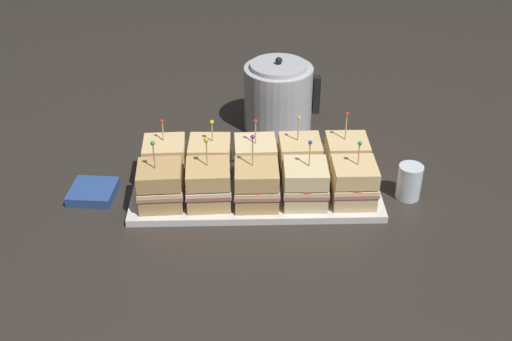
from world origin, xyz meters
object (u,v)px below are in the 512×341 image
napkin_stack (93,192)px  sandwich_back_far_right (346,158)px  sandwich_front_far_right (354,183)px  drinking_glass (409,182)px  sandwich_back_far_left (165,160)px  kettle_steel (278,97)px  sandwich_front_far_left (160,186)px  sandwich_front_left (209,185)px  serving_platter (256,192)px  sandwich_front_right (305,184)px  sandwich_back_center (256,160)px  sandwich_back_left (210,159)px  sandwich_front_center (257,185)px  sandwich_back_right (300,158)px

napkin_stack → sandwich_back_far_right: bearing=4.8°
sandwich_front_far_right → drinking_glass: bearing=14.4°
sandwich_back_far_left → kettle_steel: 0.42m
sandwich_front_far_left → sandwich_back_far_left: size_ratio=1.10×
sandwich_front_far_left → napkin_stack: (-0.18, 0.06, -0.06)m
sandwich_front_far_right → sandwich_back_far_right: size_ratio=0.93×
sandwich_front_left → napkin_stack: bearing=168.3°
sandwich_front_left → kettle_steel: bearing=65.2°
serving_platter → sandwich_front_right: bearing=-26.6°
sandwich_front_far_right → sandwich_back_far_right: (-0.00, 0.12, 0.00)m
sandwich_front_far_left → sandwich_back_center: 0.25m
sandwich_front_far_left → sandwich_back_left: 0.16m
sandwich_front_center → sandwich_front_right: (0.12, 0.00, -0.00)m
serving_platter → sandwich_back_far_left: (-0.23, 0.06, 0.06)m
sandwich_front_right → drinking_glass: size_ratio=1.89×
sandwich_back_center → sandwich_front_far_right: bearing=-25.8°
sandwich_front_left → sandwich_back_far_left: 0.16m
sandwich_back_far_left → napkin_stack: (-0.18, -0.05, -0.06)m
serving_platter → sandwich_front_far_left: size_ratio=3.47×
sandwich_front_left → drinking_glass: sandwich_front_left is taller
sandwich_front_left → napkin_stack: (-0.29, 0.06, -0.06)m
sandwich_back_left → napkin_stack: size_ratio=1.35×
serving_platter → sandwich_front_left: bearing=-154.3°
sandwich_front_left → sandwich_front_far_right: (0.34, -0.00, -0.00)m
sandwich_front_center → napkin_stack: size_ratio=1.54×
sandwich_back_far_right → napkin_stack: (-0.64, -0.05, -0.06)m
sandwich_back_right → kettle_steel: bearing=97.5°
sandwich_front_right → sandwich_back_right: size_ratio=0.99×
sandwich_back_center → kettle_steel: 0.31m
sandwich_front_center → sandwich_back_center: (0.00, 0.12, -0.00)m
sandwich_back_far_left → sandwich_back_far_right: 0.46m
sandwich_back_center → sandwich_back_far_left: bearing=178.9°
sandwich_front_right → sandwich_back_far_left: bearing=161.1°
sandwich_front_far_left → kettle_steel: kettle_steel is taller
sandwich_back_right → napkin_stack: (-0.52, -0.05, -0.06)m
sandwich_back_far_right → drinking_glass: bearing=-28.3°
sandwich_front_right → serving_platter: bearing=153.4°
sandwich_back_center → sandwich_back_right: bearing=1.5°
sandwich_front_right → kettle_steel: 0.41m
sandwich_front_center → napkin_stack: sandwich_front_center is taller
sandwich_front_far_right → drinking_glass: 0.15m
sandwich_back_left → kettle_steel: size_ratio=0.73×
sandwich_back_center → kettle_steel: kettle_steel is taller
sandwich_back_center → sandwich_front_right: bearing=-44.5°
sandwich_front_center → sandwich_back_far_right: bearing=27.3°
sandwich_back_far_left → kettle_steel: kettle_steel is taller
sandwich_front_right → sandwich_back_far_left: 0.36m
sandwich_front_right → drinking_glass: sandwich_front_right is taller
sandwich_front_center → sandwich_back_center: 0.12m
sandwich_front_left → drinking_glass: bearing=4.2°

